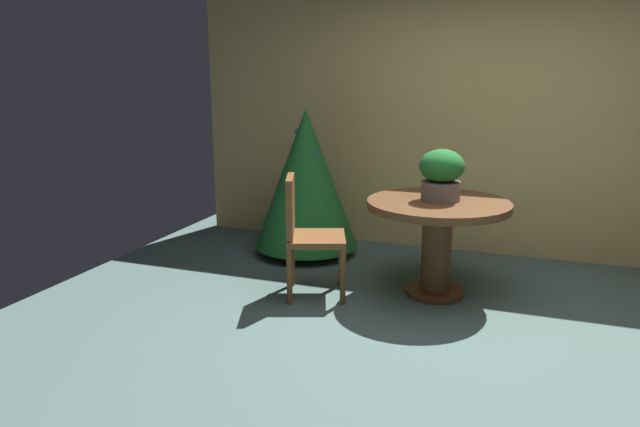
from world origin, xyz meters
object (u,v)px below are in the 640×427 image
wooden_chair_left_near (306,230)px  round_dining_table (438,225)px  holiday_tree (306,179)px  flower_vase (442,173)px

wooden_chair_left_near → round_dining_table: bearing=20.0°
round_dining_table → holiday_tree: size_ratio=0.79×
round_dining_table → wooden_chair_left_near: bearing=-160.0°
wooden_chair_left_near → holiday_tree: size_ratio=0.68×
round_dining_table → wooden_chair_left_near: (-0.97, -0.35, -0.04)m
round_dining_table → wooden_chair_left_near: wooden_chair_left_near is taller
holiday_tree → wooden_chair_left_near: bearing=-68.9°
flower_vase → wooden_chair_left_near: bearing=-158.5°
flower_vase → round_dining_table: bearing=-102.2°
flower_vase → wooden_chair_left_near: 1.14m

